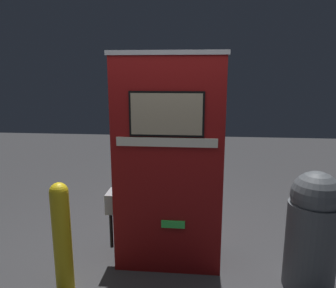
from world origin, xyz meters
TOP-DOWN VIEW (x-y plane):
  - ground_plane at (0.00, 0.00)m, footprint 14.00×14.00m
  - gas_pump at (-0.00, 0.26)m, footprint 1.13×0.57m
  - safety_bollard at (-0.88, -0.33)m, footprint 0.16×0.16m
  - trash_bin at (1.29, -0.06)m, footprint 0.44×0.44m

SIDE VIEW (x-z plane):
  - ground_plane at x=0.00m, z-range 0.00..0.00m
  - safety_bollard at x=-0.88m, z-range 0.03..1.03m
  - trash_bin at x=1.29m, z-range 0.01..1.09m
  - gas_pump at x=0.00m, z-range 0.00..2.08m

